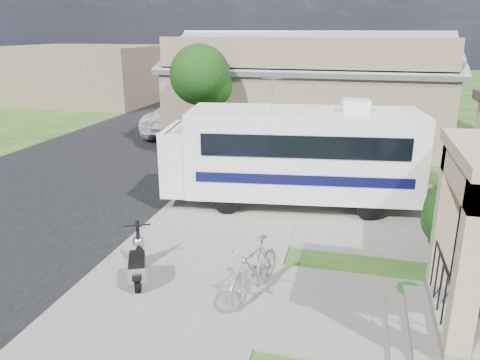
% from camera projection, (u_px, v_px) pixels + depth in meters
% --- Properties ---
extents(ground, '(120.00, 120.00, 0.00)m').
position_uv_depth(ground, '(234.00, 272.00, 10.27)').
color(ground, '#1A4212').
extents(street_slab, '(9.00, 80.00, 0.02)m').
position_uv_depth(street_slab, '(132.00, 147.00, 21.26)').
color(street_slab, black).
rests_on(street_slab, ground).
extents(sidewalk_slab, '(4.00, 80.00, 0.06)m').
position_uv_depth(sidewalk_slab, '(273.00, 155.00, 19.72)').
color(sidewalk_slab, '#626058').
rests_on(sidewalk_slab, ground).
extents(driveway_slab, '(7.00, 6.00, 0.05)m').
position_uv_depth(driveway_slab, '(321.00, 206.00, 14.06)').
color(driveway_slab, '#626058').
rests_on(driveway_slab, ground).
extents(walk_slab, '(4.00, 3.00, 0.05)m').
position_uv_depth(walk_slab, '(376.00, 316.00, 8.63)').
color(walk_slab, '#626058').
rests_on(walk_slab, ground).
extents(warehouse, '(12.50, 8.40, 5.04)m').
position_uv_depth(warehouse, '(309.00, 97.00, 22.55)').
color(warehouse, brown).
rests_on(warehouse, ground).
extents(distant_bldg_far, '(10.00, 8.00, 4.00)m').
position_uv_depth(distant_bldg_far, '(87.00, 74.00, 33.96)').
color(distant_bldg_far, brown).
rests_on(distant_bldg_far, ground).
extents(distant_bldg_near, '(8.00, 7.00, 3.20)m').
position_uv_depth(distant_bldg_near, '(175.00, 68.00, 44.68)').
color(distant_bldg_near, brown).
rests_on(distant_bldg_near, ground).
extents(street_tree_a, '(2.44, 2.40, 4.58)m').
position_uv_depth(street_tree_a, '(203.00, 78.00, 18.50)').
color(street_tree_a, '#301D15').
rests_on(street_tree_a, ground).
extents(street_tree_b, '(2.44, 2.40, 4.73)m').
position_uv_depth(street_tree_b, '(257.00, 60.00, 27.68)').
color(street_tree_b, '#301D15').
rests_on(street_tree_b, ground).
extents(street_tree_c, '(2.44, 2.40, 4.42)m').
position_uv_depth(street_tree_c, '(282.00, 57.00, 36.07)').
color(street_tree_c, '#301D15').
rests_on(street_tree_c, ground).
extents(motorhome, '(7.60, 3.28, 3.77)m').
position_uv_depth(motorhome, '(293.00, 153.00, 13.75)').
color(motorhome, silver).
rests_on(motorhome, ground).
extents(shrub, '(1.94, 1.85, 2.38)m').
position_uv_depth(shrub, '(467.00, 210.00, 10.47)').
color(shrub, '#301D15').
rests_on(shrub, ground).
extents(scooter, '(0.89, 1.53, 1.06)m').
position_uv_depth(scooter, '(138.00, 262.00, 9.69)').
color(scooter, black).
rests_on(scooter, ground).
extents(bicycle, '(1.04, 1.99, 1.15)m').
position_uv_depth(bicycle, '(254.00, 271.00, 9.11)').
color(bicycle, '#A5A4AC').
rests_on(bicycle, ground).
extents(pickup_truck, '(3.00, 6.27, 1.72)m').
position_uv_depth(pickup_truck, '(187.00, 116.00, 23.93)').
color(pickup_truck, silver).
rests_on(pickup_truck, ground).
extents(van, '(2.75, 5.97, 1.69)m').
position_uv_depth(van, '(216.00, 100.00, 29.43)').
color(van, silver).
rests_on(van, ground).
extents(garden_hose, '(0.44, 0.44, 0.20)m').
position_uv_depth(garden_hose, '(408.00, 293.00, 9.25)').
color(garden_hose, '#176814').
rests_on(garden_hose, ground).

